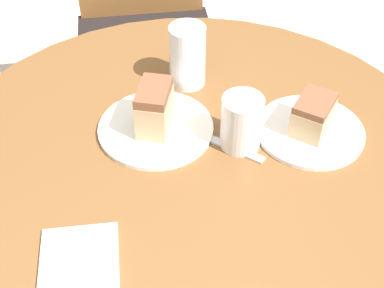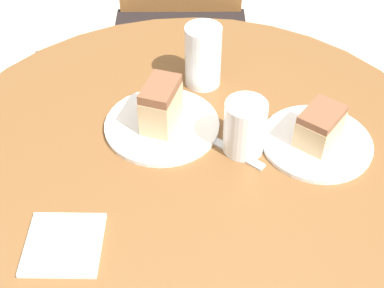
{
  "view_description": "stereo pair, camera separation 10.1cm",
  "coord_description": "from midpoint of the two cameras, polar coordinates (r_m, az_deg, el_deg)",
  "views": [
    {
      "loc": [
        -0.23,
        -0.69,
        1.46
      ],
      "look_at": [
        0.0,
        0.0,
        0.76
      ],
      "focal_mm": 50.0,
      "sensor_mm": 36.0,
      "label": 1
    },
    {
      "loc": [
        -0.14,
        -0.72,
        1.46
      ],
      "look_at": [
        0.0,
        0.0,
        0.76
      ],
      "focal_mm": 50.0,
      "sensor_mm": 36.0,
      "label": 2
    }
  ],
  "objects": [
    {
      "name": "table",
      "position": [
        1.15,
        2.53,
        -7.02
      ],
      "size": [
        1.06,
        1.06,
        0.72
      ],
      "color": "brown",
      "rests_on": "ground_plane"
    },
    {
      "name": "chair",
      "position": [
        1.87,
        0.32,
        12.13
      ],
      "size": [
        0.53,
        0.51,
        0.88
      ],
      "rotation": [
        0.0,
        0.0,
        -0.18
      ],
      "color": "brown",
      "rests_on": "ground_plane"
    },
    {
      "name": "plate_near",
      "position": [
        1.1,
        -0.6,
        1.91
      ],
      "size": [
        0.24,
        0.24,
        0.01
      ],
      "color": "white",
      "rests_on": "table"
    },
    {
      "name": "plate_far",
      "position": [
        1.11,
        15.71,
        0.06
      ],
      "size": [
        0.22,
        0.22,
        0.01
      ],
      "color": "white",
      "rests_on": "table"
    },
    {
      "name": "cake_slice_near",
      "position": [
        1.07,
        -0.62,
        4.07
      ],
      "size": [
        0.1,
        0.11,
        0.1
      ],
      "rotation": [
        0.0,
        0.0,
        5.79
      ],
      "color": "tan",
      "rests_on": "plate_near"
    },
    {
      "name": "cake_slice_far",
      "position": [
        1.08,
        16.14,
        1.69
      ],
      "size": [
        0.11,
        0.11,
        0.08
      ],
      "rotation": [
        0.0,
        0.0,
        5.45
      ],
      "color": "tan",
      "rests_on": "plate_far"
    },
    {
      "name": "glass_lemonade",
      "position": [
        1.04,
        8.41,
        1.42
      ],
      "size": [
        0.08,
        0.08,
        0.11
      ],
      "color": "silver",
      "rests_on": "table"
    },
    {
      "name": "glass_water",
      "position": [
        1.19,
        3.65,
        8.98
      ],
      "size": [
        0.08,
        0.08,
        0.14
      ],
      "color": "silver",
      "rests_on": "table"
    },
    {
      "name": "napkin_stack",
      "position": [
        0.92,
        -10.44,
        -10.65
      ],
      "size": [
        0.15,
        0.15,
        0.01
      ],
      "rotation": [
        0.0,
        0.0,
        -0.2
      ],
      "color": "white",
      "rests_on": "table"
    },
    {
      "name": "fork",
      "position": [
        1.06,
        6.41,
        -0.5
      ],
      "size": [
        0.13,
        0.15,
        0.0
      ],
      "rotation": [
        0.0,
        0.0,
        2.26
      ],
      "color": "silver",
      "rests_on": "table"
    }
  ]
}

